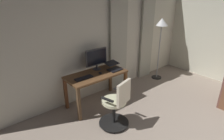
{
  "coord_description": "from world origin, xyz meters",
  "views": [
    {
      "loc": [
        2.59,
        0.36,
        2.31
      ],
      "look_at": [
        0.62,
        -2.02,
        1.02
      ],
      "focal_mm": 29.99,
      "sensor_mm": 36.0,
      "label": 1
    }
  ],
  "objects_px": {
    "laptop": "(114,67)",
    "computer_mouse": "(100,73)",
    "desk": "(96,78)",
    "computer_keyboard": "(84,78)",
    "computer_monitor": "(96,58)",
    "floor_lamp": "(161,29)",
    "office_chair": "(117,105)"
  },
  "relations": [
    {
      "from": "computer_keyboard",
      "to": "floor_lamp",
      "type": "bearing_deg",
      "value": -178.67
    },
    {
      "from": "desk",
      "to": "computer_keyboard",
      "type": "bearing_deg",
      "value": 7.99
    },
    {
      "from": "desk",
      "to": "floor_lamp",
      "type": "height_order",
      "value": "floor_lamp"
    },
    {
      "from": "laptop",
      "to": "computer_mouse",
      "type": "bearing_deg",
      "value": -1.93
    },
    {
      "from": "floor_lamp",
      "to": "computer_mouse",
      "type": "bearing_deg",
      "value": 2.18
    },
    {
      "from": "computer_keyboard",
      "to": "laptop",
      "type": "distance_m",
      "value": 0.76
    },
    {
      "from": "computer_keyboard",
      "to": "computer_mouse",
      "type": "distance_m",
      "value": 0.39
    },
    {
      "from": "desk",
      "to": "computer_mouse",
      "type": "bearing_deg",
      "value": 129.26
    },
    {
      "from": "office_chair",
      "to": "floor_lamp",
      "type": "bearing_deg",
      "value": 4.87
    },
    {
      "from": "floor_lamp",
      "to": "computer_keyboard",
      "type": "bearing_deg",
      "value": 1.33
    },
    {
      "from": "office_chair",
      "to": "floor_lamp",
      "type": "height_order",
      "value": "floor_lamp"
    },
    {
      "from": "office_chair",
      "to": "floor_lamp",
      "type": "relative_size",
      "value": 0.56
    },
    {
      "from": "computer_keyboard",
      "to": "floor_lamp",
      "type": "xyz_separation_m",
      "value": [
        -2.46,
        -0.06,
        0.67
      ]
    },
    {
      "from": "computer_monitor",
      "to": "office_chair",
      "type": "bearing_deg",
      "value": 73.32
    },
    {
      "from": "computer_monitor",
      "to": "floor_lamp",
      "type": "distance_m",
      "value": 2.03
    },
    {
      "from": "computer_monitor",
      "to": "floor_lamp",
      "type": "bearing_deg",
      "value": 174.83
    },
    {
      "from": "computer_keyboard",
      "to": "computer_mouse",
      "type": "relative_size",
      "value": 3.7
    },
    {
      "from": "computer_keyboard",
      "to": "laptop",
      "type": "xyz_separation_m",
      "value": [
        -0.76,
        0.01,
        0.04
      ]
    },
    {
      "from": "computer_mouse",
      "to": "laptop",
      "type": "bearing_deg",
      "value": -178.66
    },
    {
      "from": "computer_monitor",
      "to": "laptop",
      "type": "relative_size",
      "value": 1.53
    },
    {
      "from": "laptop",
      "to": "floor_lamp",
      "type": "relative_size",
      "value": 0.21
    },
    {
      "from": "desk",
      "to": "office_chair",
      "type": "relative_size",
      "value": 1.35
    },
    {
      "from": "office_chair",
      "to": "computer_mouse",
      "type": "relative_size",
      "value": 9.46
    },
    {
      "from": "desk",
      "to": "floor_lamp",
      "type": "bearing_deg",
      "value": -179.71
    },
    {
      "from": "desk",
      "to": "computer_mouse",
      "type": "xyz_separation_m",
      "value": [
        -0.06,
        0.07,
        0.13
      ]
    },
    {
      "from": "computer_monitor",
      "to": "computer_keyboard",
      "type": "height_order",
      "value": "computer_monitor"
    },
    {
      "from": "computer_monitor",
      "to": "floor_lamp",
      "type": "relative_size",
      "value": 0.32
    },
    {
      "from": "computer_monitor",
      "to": "computer_keyboard",
      "type": "bearing_deg",
      "value": 26.12
    },
    {
      "from": "office_chair",
      "to": "computer_monitor",
      "type": "xyz_separation_m",
      "value": [
        -0.31,
        -1.03,
        0.56
      ]
    },
    {
      "from": "office_chair",
      "to": "computer_monitor",
      "type": "bearing_deg",
      "value": 57.68
    },
    {
      "from": "computer_monitor",
      "to": "desk",
      "type": "bearing_deg",
      "value": 51.42
    },
    {
      "from": "floor_lamp",
      "to": "laptop",
      "type": "bearing_deg",
      "value": 2.37
    }
  ]
}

